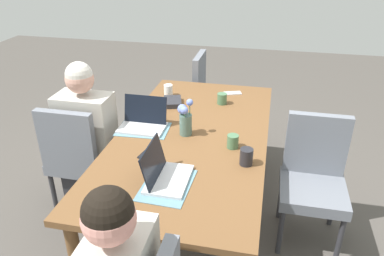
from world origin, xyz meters
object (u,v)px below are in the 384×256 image
object	(u,v)px
chair_far_right_near	(314,175)
laptop_near_left_near	(143,122)
laptop_head_right_left_mid	(164,174)
chair_head_left_left_far	(210,93)
phone_black	(148,153)
chair_near_left_near	(78,154)
person_near_left_near	(89,147)
book_red_cover	(173,102)
coffee_mug_near_left	(246,157)
flower_vase	(185,119)
coffee_mug_centre_right	(168,90)
phone_silver	(233,93)
coffee_mug_centre_left	(222,99)
dining_table	(192,143)
coffee_mug_near_right	(233,141)

from	to	relation	value
chair_far_right_near	laptop_near_left_near	distance (m)	1.24
laptop_head_right_left_mid	chair_head_left_left_far	bearing A→B (deg)	-177.98
phone_black	chair_head_left_left_far	bearing A→B (deg)	7.51
phone_black	chair_near_left_near	bearing A→B (deg)	80.68
person_near_left_near	book_red_cover	distance (m)	0.75
chair_head_left_left_far	coffee_mug_near_left	distance (m)	1.75
chair_head_left_left_far	book_red_cover	xyz separation A→B (m)	(0.87, -0.16, 0.25)
flower_vase	coffee_mug_centre_right	world-z (taller)	flower_vase
chair_head_left_left_far	phone_black	size ratio (longest dim) A/B	6.00
laptop_head_right_left_mid	phone_silver	xyz separation A→B (m)	(-1.38, 0.22, -0.04)
chair_near_left_near	coffee_mug_centre_left	size ratio (longest dim) A/B	10.17
coffee_mug_centre_left	flower_vase	bearing A→B (deg)	-16.49
dining_table	person_near_left_near	world-z (taller)	person_near_left_near
coffee_mug_near_right	coffee_mug_centre_left	bearing A→B (deg)	-166.16
person_near_left_near	phone_black	distance (m)	0.70
phone_silver	phone_black	bearing A→B (deg)	-129.23
person_near_left_near	laptop_near_left_near	world-z (taller)	person_near_left_near
coffee_mug_near_left	coffee_mug_centre_right	world-z (taller)	coffee_mug_near_left
person_near_left_near	laptop_head_right_left_mid	xyz separation A→B (m)	(0.58, 0.77, 0.25)
coffee_mug_centre_left	chair_near_left_near	bearing A→B (deg)	-57.11
laptop_head_right_left_mid	phone_silver	size ratio (longest dim) A/B	2.13
phone_silver	laptop_near_left_near	bearing A→B (deg)	-144.54
coffee_mug_centre_right	book_red_cover	xyz separation A→B (m)	(0.17, 0.08, -0.03)
person_near_left_near	phone_silver	size ratio (longest dim) A/B	7.97
coffee_mug_centre_right	book_red_cover	world-z (taller)	coffee_mug_centre_right
laptop_near_left_near	coffee_mug_near_left	world-z (taller)	laptop_near_left_near
flower_vase	coffee_mug_near_right	size ratio (longest dim) A/B	2.91
coffee_mug_near_left	flower_vase	bearing A→B (deg)	-123.56
coffee_mug_centre_left	phone_black	world-z (taller)	coffee_mug_centre_left
chair_far_right_near	coffee_mug_near_right	xyz separation A→B (m)	(0.15, -0.55, 0.28)
person_near_left_near	book_red_cover	size ratio (longest dim) A/B	5.97
coffee_mug_centre_left	phone_silver	xyz separation A→B (m)	(-0.24, 0.06, -0.04)
person_near_left_near	chair_head_left_left_far	bearing A→B (deg)	152.50
phone_silver	chair_near_left_near	bearing A→B (deg)	-159.57
flower_vase	book_red_cover	size ratio (longest dim) A/B	1.30
phone_silver	laptop_head_right_left_mid	bearing A→B (deg)	-118.61
coffee_mug_centre_right	phone_black	distance (m)	0.97
laptop_head_right_left_mid	coffee_mug_near_right	size ratio (longest dim) A/B	3.59
laptop_head_right_left_mid	laptop_near_left_near	world-z (taller)	same
book_red_cover	coffee_mug_near_right	bearing A→B (deg)	26.95
chair_near_left_near	phone_black	distance (m)	0.73
coffee_mug_centre_left	phone_black	distance (m)	0.95
dining_table	chair_head_left_left_far	size ratio (longest dim) A/B	2.26
coffee_mug_near_right	phone_silver	bearing A→B (deg)	-173.22
person_near_left_near	coffee_mug_near_left	world-z (taller)	person_near_left_near
laptop_head_right_left_mid	dining_table	bearing A→B (deg)	176.49
coffee_mug_near_left	phone_silver	bearing A→B (deg)	-169.15
coffee_mug_centre_right	phone_black	xyz separation A→B (m)	(0.96, 0.13, -0.05)
book_red_cover	person_near_left_near	bearing A→B (deg)	-65.03
chair_far_right_near	coffee_mug_near_left	size ratio (longest dim) A/B	8.61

